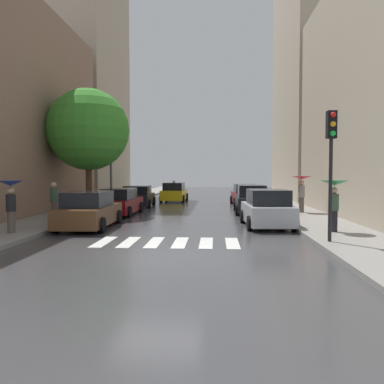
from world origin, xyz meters
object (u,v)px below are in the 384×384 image
parked_car_left_second (120,202)px  street_tree_left (88,130)px  parked_car_right_third (245,195)px  pedestrian_far_side (54,200)px  taxi_midroad (174,193)px  parked_car_left_nearest (89,211)px  pedestrian_near_tree (334,193)px  lamp_post_left (111,146)px  parked_car_right_second (251,200)px  parked_car_left_third (138,197)px  pedestrian_by_kerb (302,185)px  pedestrian_foreground (11,196)px  parked_car_right_nearest (267,209)px  traffic_light_right_corner (331,147)px

parked_car_left_second → street_tree_left: size_ratio=0.65×
parked_car_right_third → pedestrian_far_side: 15.36m
parked_car_right_third → taxi_midroad: bearing=55.2°
parked_car_left_nearest → pedestrian_near_tree: size_ratio=2.42×
lamp_post_left → parked_car_right_second: bearing=-16.3°
taxi_midroad → parked_car_left_third: bearing=161.6°
parked_car_left_third → pedestrian_by_kerb: size_ratio=2.27×
parked_car_left_third → lamp_post_left: size_ratio=0.66×
parked_car_right_second → parked_car_left_third: bearing=62.6°
taxi_midroad → lamp_post_left: (-3.65, -7.03, 3.54)m
parked_car_right_third → pedestrian_foreground: (-10.00, -15.81, 0.81)m
pedestrian_near_tree → lamp_post_left: size_ratio=0.28×
parked_car_left_second → parked_car_right_third: parked_car_right_third is taller
parked_car_right_nearest → traffic_light_right_corner: 5.48m
pedestrian_near_tree → pedestrian_by_kerb: size_ratio=0.94×
lamp_post_left → parked_car_left_third: bearing=42.6°
parked_car_right_nearest → pedestrian_near_tree: size_ratio=2.08×
taxi_midroad → traffic_light_right_corner: bearing=-158.6°
parked_car_left_nearest → parked_car_left_third: 11.26m
pedestrian_near_tree → street_tree_left: bearing=-22.3°
parked_car_right_second → pedestrian_far_side: size_ratio=2.49×
parked_car_right_nearest → taxi_midroad: size_ratio=0.95×
pedestrian_by_kerb → pedestrian_far_side: 13.64m
parked_car_left_nearest → parked_car_left_second: bearing=-2.0°
traffic_light_right_corner → pedestrian_foreground: bearing=173.8°
pedestrian_far_side → lamp_post_left: 8.77m
parked_car_left_third → street_tree_left: street_tree_left is taller
taxi_midroad → pedestrian_by_kerb: pedestrian_by_kerb is taller
street_tree_left → lamp_post_left: bearing=85.2°
parked_car_left_nearest → parked_car_right_second: size_ratio=1.06×
parked_car_right_third → pedestrian_foreground: size_ratio=2.16×
parked_car_right_second → lamp_post_left: bearing=74.7°
parked_car_right_third → lamp_post_left: lamp_post_left is taller
parked_car_left_nearest → pedestrian_near_tree: pedestrian_near_tree is taller
traffic_light_right_corner → pedestrian_far_side: bearing=154.7°
pedestrian_near_tree → parked_car_right_nearest: bearing=-37.0°
parked_car_right_second → taxi_midroad: size_ratio=1.04×
parked_car_right_nearest → pedestrian_far_side: (-10.20, 0.86, 0.33)m
traffic_light_right_corner → parked_car_left_nearest: bearing=157.6°
pedestrian_foreground → pedestrian_near_tree: size_ratio=1.00×
parked_car_right_second → parked_car_right_third: parked_car_right_second is taller
pedestrian_near_tree → parked_car_left_nearest: bearing=0.8°
taxi_midroad → pedestrian_by_kerb: 13.76m
parked_car_left_third → parked_car_right_third: size_ratio=1.12×
parked_car_right_second → parked_car_right_third: size_ratio=1.07×
street_tree_left → parked_car_right_second: bearing=6.3°
taxi_midroad → lamp_post_left: lamp_post_left is taller
parked_car_right_third → pedestrian_far_side: (-10.12, -11.55, 0.37)m
parked_car_left_third → traffic_light_right_corner: bearing=-151.0°
parked_car_right_third → street_tree_left: street_tree_left is taller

